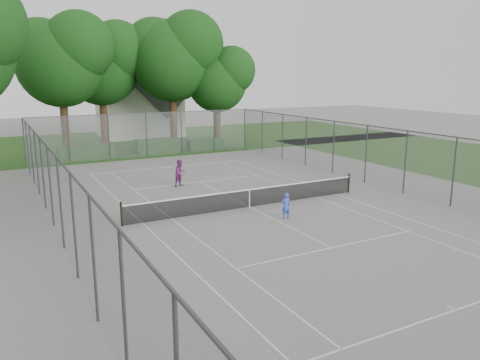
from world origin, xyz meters
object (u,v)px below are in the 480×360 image
tennis_net (249,197)px  woman_player (180,173)px  house (139,98)px  girl_player (286,206)px

tennis_net → woman_player: 6.09m
house → woman_player: (-4.62, -23.92, -3.23)m
house → woman_player: bearing=-100.9°
tennis_net → woman_player: size_ratio=8.02×
house → girl_player: (-2.68, -32.27, -3.42)m
house → girl_player: house is taller
girl_player → woman_player: 8.57m
tennis_net → house: 30.23m
tennis_net → house: size_ratio=1.29×
house → girl_player: bearing=-94.7°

